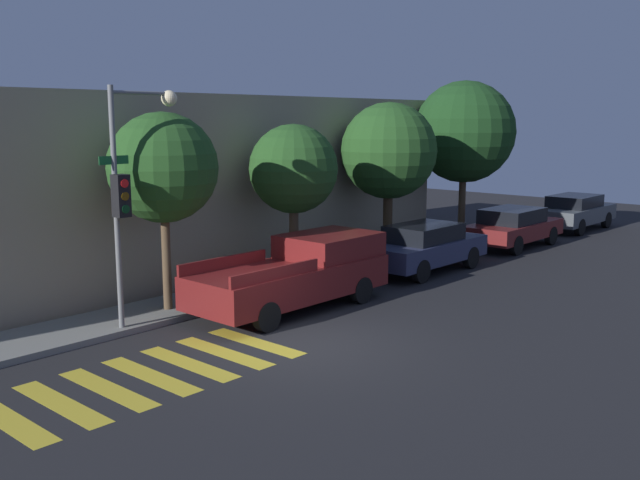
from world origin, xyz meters
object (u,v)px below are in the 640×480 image
Objects in this scene: sedan_middle at (513,226)px; pickup_truck at (299,272)px; traffic_light_pole at (131,175)px; tree_midblock at (294,170)px; tree_behind_truck at (464,132)px; tree_far_end at (389,151)px; sedan_near_corner at (425,247)px; sedan_far_end at (575,211)px; tree_near_corner at (163,168)px.

pickup_truck is at bearing -180.00° from sedan_middle.
traffic_light_pole reaches higher than tree_midblock.
tree_far_end is at bearing 180.00° from tree_behind_truck.
sedan_near_corner is at bearing 180.00° from sedan_middle.
sedan_middle is 0.87× the size of tree_far_end.
traffic_light_pole is 1.19× the size of sedan_near_corner.
tree_near_corner is at bearing 174.49° from sedan_far_end.
tree_midblock is at bearing -180.00° from tree_far_end.
traffic_light_pole is 10.06m from tree_far_end.
pickup_truck reaches higher than sedan_near_corner.
traffic_light_pole reaches higher than sedan_far_end.
tree_midblock is at bearing 172.92° from sedan_far_end.
sedan_far_end is (20.71, -1.27, -2.68)m from traffic_light_pole.
tree_behind_truck reaches higher than sedan_near_corner.
sedan_near_corner is (5.60, 0.00, -0.10)m from pickup_truck.
tree_far_end reaches higher than sedan_near_corner.
tree_behind_truck is at bearing 0.00° from tree_near_corner.
sedan_near_corner is at bearing -7.65° from traffic_light_pole.
tree_near_corner reaches higher than pickup_truck.
tree_near_corner is at bearing 180.00° from tree_midblock.
tree_midblock is at bearing 6.15° from traffic_light_pole.
sedan_middle is at bearing -180.00° from sedan_far_end.
sedan_far_end is 0.76× the size of tree_behind_truck.
sedan_near_corner is at bearing -180.00° from sedan_far_end.
sedan_middle is at bearing -75.85° from tree_behind_truck.
tree_near_corner reaches higher than sedan_far_end.
sedan_far_end reaches higher than sedan_middle.
traffic_light_pole is 0.89× the size of tree_behind_truck.
tree_near_corner is (-19.44, 1.87, 2.73)m from sedan_far_end.
tree_far_end is at bearing 16.86° from pickup_truck.
tree_midblock is (4.36, -0.00, -0.27)m from tree_near_corner.
sedan_near_corner is at bearing 0.00° from pickup_truck.
sedan_far_end is 0.88× the size of tree_far_end.
sedan_middle is 0.99× the size of tree_midblock.
tree_near_corner is at bearing 144.09° from pickup_truck.
tree_near_corner reaches higher than sedan_middle.
tree_behind_truck is (10.83, 1.87, 3.27)m from pickup_truck.
sedan_far_end is 7.15m from tree_behind_truck.
sedan_near_corner is 6.50m from tree_behind_truck.
tree_midblock reaches higher than sedan_near_corner.
tree_midblock is at bearing -180.00° from tree_behind_truck.
tree_far_end is (8.77, 0.00, 0.09)m from tree_near_corner.
tree_near_corner is at bearing 180.00° from tree_behind_truck.
traffic_light_pole reaches higher than sedan_middle.
sedan_middle is at bearing -7.69° from tree_near_corner.
tree_midblock is (5.62, 0.61, -0.21)m from traffic_light_pole.
pickup_truck is 4.14m from tree_near_corner.
tree_behind_truck is (-6.02, 1.87, 3.37)m from sedan_far_end.
traffic_light_pole is 1.19× the size of sedan_middle.
tree_near_corner is (-2.59, 1.87, 2.63)m from pickup_truck.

